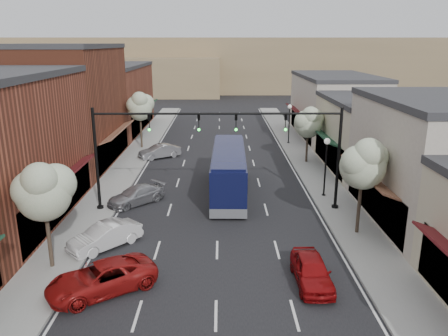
{
  "coord_description": "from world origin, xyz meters",
  "views": [
    {
      "loc": [
        0.23,
        -19.83,
        10.99
      ],
      "look_at": [
        0.44,
        10.67,
        2.2
      ],
      "focal_mm": 35.0,
      "sensor_mm": 36.0,
      "label": 1
    }
  ],
  "objects_px": {
    "tree_left_near": "(44,190)",
    "tree_left_far": "(140,106)",
    "signal_mast_left": "(131,144)",
    "lamp_post_near": "(326,158)",
    "parked_car_e": "(160,151)",
    "signal_mast_right": "(303,144)",
    "parked_car_b": "(105,236)",
    "coach_bus": "(229,170)",
    "parked_car_a": "(102,278)",
    "tree_right_near": "(364,162)",
    "lamp_post_far": "(289,118)",
    "parked_car_c": "(136,195)",
    "tree_right_far": "(309,121)",
    "red_hatchback": "(312,271)"
  },
  "relations": [
    {
      "from": "tree_left_near",
      "to": "tree_left_far",
      "type": "height_order",
      "value": "tree_left_far"
    },
    {
      "from": "signal_mast_left",
      "to": "lamp_post_near",
      "type": "distance_m",
      "value": 13.75
    },
    {
      "from": "tree_left_near",
      "to": "lamp_post_near",
      "type": "xyz_separation_m",
      "value": [
        16.05,
        10.56,
        -1.22
      ]
    },
    {
      "from": "parked_car_e",
      "to": "signal_mast_right",
      "type": "bearing_deg",
      "value": 7.15
    },
    {
      "from": "parked_car_b",
      "to": "signal_mast_right",
      "type": "bearing_deg",
      "value": 69.3
    },
    {
      "from": "coach_bus",
      "to": "parked_car_a",
      "type": "height_order",
      "value": "coach_bus"
    },
    {
      "from": "parked_car_e",
      "to": "parked_car_b",
      "type": "bearing_deg",
      "value": -33.33
    },
    {
      "from": "tree_right_near",
      "to": "parked_car_e",
      "type": "height_order",
      "value": "tree_right_near"
    },
    {
      "from": "tree_right_near",
      "to": "lamp_post_far",
      "type": "height_order",
      "value": "tree_right_near"
    },
    {
      "from": "lamp_post_far",
      "to": "parked_car_a",
      "type": "xyz_separation_m",
      "value": [
        -13.02,
        -30.13,
        -2.32
      ]
    },
    {
      "from": "tree_left_near",
      "to": "coach_bus",
      "type": "bearing_deg",
      "value": 51.94
    },
    {
      "from": "coach_bus",
      "to": "parked_car_b",
      "type": "height_order",
      "value": "coach_bus"
    },
    {
      "from": "parked_car_b",
      "to": "signal_mast_left",
      "type": "bearing_deg",
      "value": 127.97
    },
    {
      "from": "coach_bus",
      "to": "signal_mast_left",
      "type": "bearing_deg",
      "value": -150.11
    },
    {
      "from": "tree_right_near",
      "to": "parked_car_c",
      "type": "bearing_deg",
      "value": 159.44
    },
    {
      "from": "lamp_post_near",
      "to": "lamp_post_far",
      "type": "distance_m",
      "value": 17.5
    },
    {
      "from": "signal_mast_left",
      "to": "tree_left_near",
      "type": "distance_m",
      "value": 8.48
    },
    {
      "from": "signal_mast_left",
      "to": "tree_right_far",
      "type": "relative_size",
      "value": 1.51
    },
    {
      "from": "signal_mast_left",
      "to": "parked_car_a",
      "type": "xyz_separation_m",
      "value": [
        0.4,
        -10.13,
        -3.94
      ]
    },
    {
      "from": "lamp_post_near",
      "to": "coach_bus",
      "type": "xyz_separation_m",
      "value": [
        -7.0,
        1.01,
        -1.23
      ]
    },
    {
      "from": "parked_car_c",
      "to": "parked_car_e",
      "type": "distance_m",
      "value": 12.7
    },
    {
      "from": "lamp_post_near",
      "to": "parked_car_a",
      "type": "relative_size",
      "value": 0.9
    },
    {
      "from": "red_hatchback",
      "to": "parked_car_b",
      "type": "height_order",
      "value": "parked_car_b"
    },
    {
      "from": "tree_left_far",
      "to": "lamp_post_near",
      "type": "xyz_separation_m",
      "value": [
        16.05,
        -15.44,
        -1.6
      ]
    },
    {
      "from": "tree_left_near",
      "to": "lamp_post_far",
      "type": "height_order",
      "value": "tree_left_near"
    },
    {
      "from": "signal_mast_right",
      "to": "tree_left_far",
      "type": "xyz_separation_m",
      "value": [
        -13.87,
        17.95,
        -0.02
      ]
    },
    {
      "from": "coach_bus",
      "to": "parked_car_a",
      "type": "distance_m",
      "value": 14.94
    },
    {
      "from": "lamp_post_near",
      "to": "signal_mast_left",
      "type": "bearing_deg",
      "value": -169.44
    },
    {
      "from": "tree_right_near",
      "to": "tree_right_far",
      "type": "distance_m",
      "value": 16.01
    },
    {
      "from": "tree_right_far",
      "to": "parked_car_e",
      "type": "distance_m",
      "value": 14.69
    },
    {
      "from": "parked_car_c",
      "to": "parked_car_e",
      "type": "height_order",
      "value": "parked_car_e"
    },
    {
      "from": "parked_car_a",
      "to": "parked_car_e",
      "type": "xyz_separation_m",
      "value": [
        -0.61,
        24.07,
        -0.01
      ]
    },
    {
      "from": "signal_mast_left",
      "to": "parked_car_b",
      "type": "height_order",
      "value": "signal_mast_left"
    },
    {
      "from": "signal_mast_right",
      "to": "lamp_post_far",
      "type": "distance_m",
      "value": 20.19
    },
    {
      "from": "lamp_post_far",
      "to": "parked_car_e",
      "type": "xyz_separation_m",
      "value": [
        -13.63,
        -6.06,
        -2.33
      ]
    },
    {
      "from": "signal_mast_left",
      "to": "red_hatchback",
      "type": "relative_size",
      "value": 2.07
    },
    {
      "from": "coach_bus",
      "to": "signal_mast_right",
      "type": "bearing_deg",
      "value": -34.82
    },
    {
      "from": "lamp_post_near",
      "to": "lamp_post_far",
      "type": "height_order",
      "value": "same"
    },
    {
      "from": "parked_car_a",
      "to": "parked_car_b",
      "type": "bearing_deg",
      "value": 158.89
    },
    {
      "from": "coach_bus",
      "to": "parked_car_b",
      "type": "relative_size",
      "value": 2.69
    },
    {
      "from": "lamp_post_far",
      "to": "parked_car_e",
      "type": "bearing_deg",
      "value": -156.03
    },
    {
      "from": "lamp_post_near",
      "to": "parked_car_c",
      "type": "relative_size",
      "value": 1.03
    },
    {
      "from": "tree_left_near",
      "to": "parked_car_b",
      "type": "xyz_separation_m",
      "value": [
        2.05,
        2.43,
        -3.54
      ]
    },
    {
      "from": "signal_mast_right",
      "to": "lamp_post_far",
      "type": "height_order",
      "value": "signal_mast_right"
    },
    {
      "from": "tree_right_near",
      "to": "parked_car_e",
      "type": "distance_m",
      "value": 23.22
    },
    {
      "from": "tree_right_far",
      "to": "parked_car_a",
      "type": "bearing_deg",
      "value": -121.57
    },
    {
      "from": "signal_mast_left",
      "to": "red_hatchback",
      "type": "height_order",
      "value": "signal_mast_left"
    },
    {
      "from": "lamp_post_near",
      "to": "tree_left_far",
      "type": "bearing_deg",
      "value": 136.11
    },
    {
      "from": "coach_bus",
      "to": "parked_car_a",
      "type": "relative_size",
      "value": 2.25
    },
    {
      "from": "lamp_post_near",
      "to": "lamp_post_far",
      "type": "xyz_separation_m",
      "value": [
        0.0,
        17.5,
        0.0
      ]
    }
  ]
}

